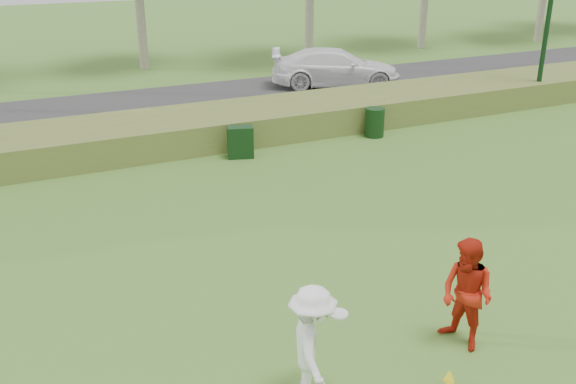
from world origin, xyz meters
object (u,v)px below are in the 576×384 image
trash_bin (375,122)px  car_right (336,68)px  player_red (467,295)px  utility_cabinet (240,142)px  player_white (312,346)px  cone_yellow (449,375)px

trash_bin → car_right: 7.24m
player_red → utility_cabinet: (0.24, 10.24, -0.46)m
player_white → trash_bin: (7.73, 10.45, -0.43)m
utility_cabinet → car_right: 9.92m
utility_cabinet → trash_bin: 4.71m
player_white → car_right: player_white is taller
player_white → cone_yellow: 2.23m
player_red → cone_yellow: player_red is taller
trash_bin → utility_cabinet: bearing=-178.9°
player_white → trash_bin: size_ratio=1.92×
player_white → player_red: (2.78, 0.12, 0.02)m
utility_cabinet → trash_bin: (4.71, 0.09, 0.00)m
player_white → trash_bin: bearing=-17.4°
cone_yellow → utility_cabinet: size_ratio=0.20×
player_white → car_right: 20.02m
player_red → utility_cabinet: bearing=167.3°
player_red → car_right: (7.35, 17.15, -0.07)m
cone_yellow → car_right: bearing=65.5°
player_red → trash_bin: bearing=143.1°
car_right → cone_yellow: bearing=179.4°
utility_cabinet → trash_bin: bearing=17.8°
utility_cabinet → player_red: bearing=-74.7°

